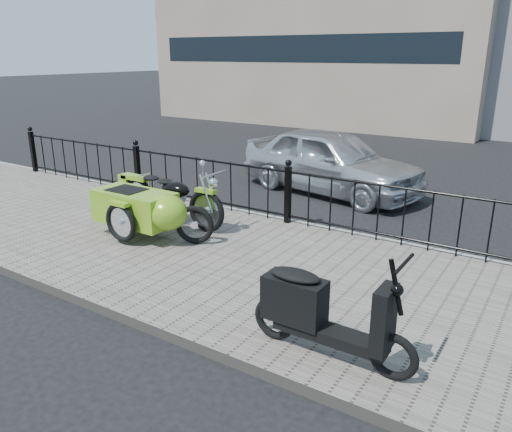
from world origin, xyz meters
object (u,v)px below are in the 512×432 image
Objects in this scene: motorcycle_sidecar at (150,206)px; scooter at (320,312)px; spare_tire at (194,225)px; sedan_car at (330,161)px.

scooter is at bearing -22.31° from motorcycle_sidecar.
sedan_car reaches higher than spare_tire.
sedan_car is (1.06, 4.25, 0.09)m from motorcycle_sidecar.
sedan_car is (0.25, 4.16, 0.26)m from spare_tire.
spare_tire is (-2.83, 1.58, -0.14)m from scooter.
sedan_car is (-2.58, 5.74, 0.13)m from scooter.
scooter is at bearing -29.22° from spare_tire.
scooter reaches higher than spare_tire.
sedan_car reaches higher than motorcycle_sidecar.
scooter is (3.63, -1.49, -0.04)m from motorcycle_sidecar.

